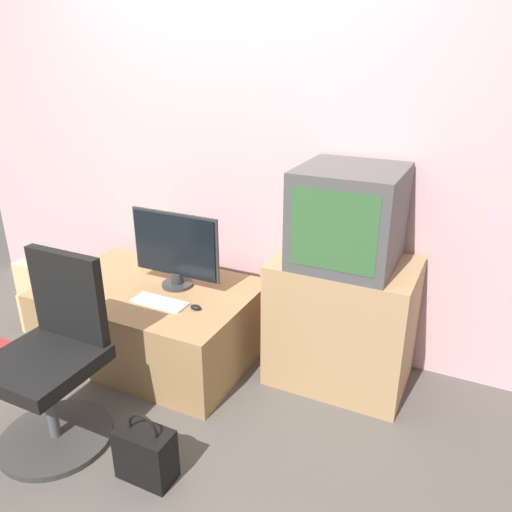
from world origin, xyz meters
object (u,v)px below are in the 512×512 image
book (1,348)px  mouse (196,307)px  keyboard (160,302)px  handbag (146,453)px  cardboard_box_lower (42,311)px  main_monitor (175,249)px  office_chair (53,366)px  crt_tv (349,216)px

book → mouse: bearing=13.3°
keyboard → handbag: keyboard is taller
cardboard_box_lower → book: size_ratio=1.16×
main_monitor → office_chair: (-0.10, -0.87, -0.29)m
office_chair → handbag: office_chair is taller
main_monitor → book: size_ratio=2.40×
crt_tv → handbag: 1.45m
cardboard_box_lower → handbag: 1.57m
keyboard → crt_tv: 1.13m
keyboard → cardboard_box_lower: 1.05m
crt_tv → cardboard_box_lower: (-1.93, -0.35, -0.83)m
main_monitor → keyboard: 0.33m
main_monitor → keyboard: size_ratio=1.79×
office_chair → handbag: (0.53, -0.04, -0.26)m
office_chair → book: bearing=158.0°
mouse → book: 1.38m
mouse → crt_tv: bearing=26.5°
book → main_monitor: bearing=26.4°
keyboard → crt_tv: (0.92, 0.38, 0.52)m
cardboard_box_lower → book: cardboard_box_lower is taller
office_chair → cardboard_box_lower: size_ratio=3.30×
mouse → keyboard: bearing=-172.7°
keyboard → handbag: (0.39, -0.68, -0.32)m
main_monitor → cardboard_box_lower: size_ratio=2.08×
crt_tv → office_chair: crt_tv is taller
book → keyboard: bearing=14.4°
main_monitor → crt_tv: size_ratio=1.10×
main_monitor → mouse: main_monitor is taller
office_chair → keyboard: bearing=77.8°
main_monitor → mouse: size_ratio=8.98×
keyboard → crt_tv: size_ratio=0.61×
mouse → main_monitor: bearing=141.2°
office_chair → crt_tv: bearing=43.9°
main_monitor → keyboard: main_monitor is taller
crt_tv → book: size_ratio=2.18×
main_monitor → keyboard: bearing=-80.5°
crt_tv → main_monitor: bearing=-171.2°
office_chair → cardboard_box_lower: bearing=142.0°
crt_tv → handbag: (-0.53, -1.06, -0.84)m
cardboard_box_lower → handbag: (1.40, -0.72, -0.01)m
crt_tv → cardboard_box_lower: crt_tv is taller
mouse → office_chair: bearing=-117.9°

